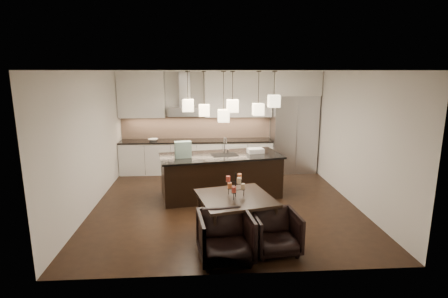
{
  "coord_description": "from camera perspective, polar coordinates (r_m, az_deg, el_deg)",
  "views": [
    {
      "loc": [
        -0.47,
        -7.15,
        2.78
      ],
      "look_at": [
        0.0,
        0.2,
        1.15
      ],
      "focal_mm": 28.0,
      "sensor_mm": 36.0,
      "label": 1
    }
  ],
  "objects": [
    {
      "name": "upper_cab_left",
      "position": [
        9.87,
        -13.33,
        8.64
      ],
      "size": [
        1.25,
        0.35,
        1.25
      ],
      "primitive_type": "cube",
      "color": "silver",
      "rests_on": "wall_back"
    },
    {
      "name": "wall_right",
      "position": [
        7.96,
        20.34,
        1.72
      ],
      "size": [
        0.02,
        5.5,
        2.8
      ],
      "primitive_type": "cube",
      "color": "silver",
      "rests_on": "ground"
    },
    {
      "name": "candle_c",
      "position": [
        5.8,
        1.62,
        -6.65
      ],
      "size": [
        0.09,
        0.09,
        0.09
      ],
      "primitive_type": "cylinder",
      "rotation": [
        0.0,
        0.0,
        0.24
      ],
      "color": "#B13628",
      "rests_on": "candelabra"
    },
    {
      "name": "wall_front",
      "position": [
        4.62,
        2.37,
        -4.9
      ],
      "size": [
        5.5,
        0.02,
        2.8
      ],
      "primitive_type": "cube",
      "color": "silver",
      "rests_on": "ground"
    },
    {
      "name": "countertop",
      "position": [
        9.76,
        -4.51,
        1.34
      ],
      "size": [
        4.21,
        0.66,
        0.04
      ],
      "primitive_type": "cube",
      "color": "black",
      "rests_on": "lower_cabinets"
    },
    {
      "name": "dining_table",
      "position": [
        6.11,
        1.84,
        -10.91
      ],
      "size": [
        1.43,
        1.43,
        0.71
      ],
      "primitive_type": null,
      "rotation": [
        0.0,
        0.0,
        0.24
      ],
      "color": "black",
      "rests_on": "floor"
    },
    {
      "name": "wall_back",
      "position": [
        10.01,
        -0.94,
        4.56
      ],
      "size": [
        5.5,
        0.02,
        2.8
      ],
      "primitive_type": "cube",
      "color": "silver",
      "rests_on": "ground"
    },
    {
      "name": "fridge_panel",
      "position": [
        9.87,
        11.62,
        10.47
      ],
      "size": [
        1.26,
        0.72,
        0.65
      ],
      "primitive_type": "cube",
      "color": "silver",
      "rests_on": "refrigerator"
    },
    {
      "name": "lower_cabinets",
      "position": [
        9.86,
        -4.46,
        -1.28
      ],
      "size": [
        4.21,
        0.62,
        0.88
      ],
      "primitive_type": "cube",
      "color": "silver",
      "rests_on": "floor"
    },
    {
      "name": "tote_bag",
      "position": [
        7.6,
        -6.71,
        -0.08
      ],
      "size": [
        0.38,
        0.25,
        0.35
      ],
      "primitive_type": "cube",
      "rotation": [
        0.0,
        0.0,
        0.18
      ],
      "color": "#266646",
      "rests_on": "island_top"
    },
    {
      "name": "candle_a",
      "position": [
        5.96,
        3.09,
        -6.11
      ],
      "size": [
        0.09,
        0.09,
        0.09
      ],
      "primitive_type": "cylinder",
      "rotation": [
        0.0,
        0.0,
        0.24
      ],
      "color": "beige",
      "rests_on": "candelabra"
    },
    {
      "name": "pendant_b",
      "position": [
        8.06,
        -3.25,
        6.32
      ],
      "size": [
        0.24,
        0.24,
        0.26
      ],
      "primitive_type": "cube",
      "color": "beige",
      "rests_on": "ceiling"
    },
    {
      "name": "upper_cab_right",
      "position": [
        9.79,
        2.37,
        8.93
      ],
      "size": [
        1.85,
        0.35,
        1.25
      ],
      "primitive_type": "cube",
      "color": "silver",
      "rests_on": "wall_back"
    },
    {
      "name": "ceiling",
      "position": [
        7.16,
        0.11,
        12.73
      ],
      "size": [
        5.5,
        5.5,
        0.02
      ],
      "primitive_type": "cube",
      "color": "white",
      "rests_on": "wall_back"
    },
    {
      "name": "pendant_a",
      "position": [
        7.71,
        -5.88,
        7.09
      ],
      "size": [
        0.24,
        0.24,
        0.26
      ],
      "primitive_type": "cube",
      "color": "beige",
      "rests_on": "ceiling"
    },
    {
      "name": "hood_canopy",
      "position": [
        9.69,
        -6.37,
        6.13
      ],
      "size": [
        0.9,
        0.52,
        0.24
      ],
      "primitive_type": "cube",
      "color": "#B7B7BA",
      "rests_on": "wall_back"
    },
    {
      "name": "wall_left",
      "position": [
        7.63,
        -21.07,
        1.22
      ],
      "size": [
        0.02,
        5.5,
        2.8
      ],
      "primitive_type": "cube",
      "color": "silver",
      "rests_on": "ground"
    },
    {
      "name": "armchair_right",
      "position": [
        5.67,
        8.4,
        -13.3
      ],
      "size": [
        0.77,
        0.79,
        0.65
      ],
      "primitive_type": "imported",
      "rotation": [
        0.0,
        0.0,
        0.11
      ],
      "color": "black",
      "rests_on": "floor"
    },
    {
      "name": "candle_f",
      "position": [
        5.77,
        2.47,
        -5.17
      ],
      "size": [
        0.09,
        0.09,
        0.09
      ],
      "primitive_type": "cylinder",
      "rotation": [
        0.0,
        0.0,
        0.24
      ],
      "color": "beige",
      "rests_on": "candelabra"
    },
    {
      "name": "pendant_e",
      "position": [
        7.7,
        8.15,
        7.75
      ],
      "size": [
        0.24,
        0.24,
        0.26
      ],
      "primitive_type": "cube",
      "color": "beige",
      "rests_on": "ceiling"
    },
    {
      "name": "candle_e",
      "position": [
        5.85,
        0.68,
        -4.89
      ],
      "size": [
        0.09,
        0.09,
        0.09
      ],
      "primitive_type": "cylinder",
      "rotation": [
        0.0,
        0.0,
        0.24
      ],
      "color": "#B13628",
      "rests_on": "candelabra"
    },
    {
      "name": "island_body",
      "position": [
        7.95,
        -0.51,
        -4.48
      ],
      "size": [
        2.75,
        1.49,
        0.92
      ],
      "primitive_type": "cube",
      "rotation": [
        0.0,
        0.0,
        0.18
      ],
      "color": "black",
      "rests_on": "floor"
    },
    {
      "name": "island_top",
      "position": [
        7.83,
        -0.52,
        -1.12
      ],
      "size": [
        2.85,
        1.59,
        0.04
      ],
      "primitive_type": "cube",
      "rotation": [
        0.0,
        0.0,
        0.18
      ],
      "color": "black",
      "rests_on": "island_body"
    },
    {
      "name": "fruit_bowl",
      "position": [
        9.79,
        -11.5,
        1.47
      ],
      "size": [
        0.28,
        0.28,
        0.06
      ],
      "primitive_type": "imported",
      "rotation": [
        0.0,
        0.0,
        -0.08
      ],
      "color": "silver",
      "rests_on": "countertop"
    },
    {
      "name": "pendant_f",
      "position": [
        7.54,
        -0.08,
        5.45
      ],
      "size": [
        0.24,
        0.24,
        0.26
      ],
      "primitive_type": "cube",
      "color": "beige",
      "rests_on": "ceiling"
    },
    {
      "name": "refrigerator",
      "position": [
        10.01,
        11.27,
        2.44
      ],
      "size": [
        1.2,
        0.72,
        2.15
      ],
      "primitive_type": "cube",
      "color": "#B7B7BA",
      "rests_on": "floor"
    },
    {
      "name": "candle_d",
      "position": [
        5.98,
        2.57,
        -4.51
      ],
      "size": [
        0.09,
        0.09,
        0.09
      ],
      "primitive_type": "cylinder",
      "rotation": [
        0.0,
        0.0,
        0.24
      ],
      "color": "orange",
      "rests_on": "candelabra"
    },
    {
      "name": "pendant_c",
      "position": [
        7.52,
        1.4,
        7.04
      ],
      "size": [
        0.24,
        0.24,
        0.26
      ],
      "primitive_type": "cube",
      "color": "beige",
      "rests_on": "ceiling"
    },
    {
      "name": "backsplash",
      "position": [
        10.0,
        -4.52,
        3.56
      ],
      "size": [
        4.21,
        0.02,
        0.63
      ],
      "primitive_type": "cube",
      "color": "#D2A78B",
      "rests_on": "countertop"
    },
    {
      "name": "floor",
      "position": [
        7.69,
        0.1,
        -8.8
      ],
      "size": [
        5.5,
        5.5,
        0.02
      ],
      "primitive_type": "cube",
      "color": "black",
      "rests_on": "ground"
    },
    {
      "name": "food_container",
      "position": [
        8.04,
        5.15,
        -0.27
      ],
      "size": [
        0.39,
        0.31,
        0.1
      ],
      "primitive_type": "cube",
      "rotation": [
        0.0,
        0.0,
        0.18
      ],
      "color": "silver",
      "rests_on": "island_top"
    },
    {
      "name": "hood_chimney",
      "position": [
        9.76,
        -6.43,
        9.71
      ],
      "size": [
        0.3,
        0.28,
        0.96
      ],
      "primitive_type": "cube",
      "color": "#B7B7BA",
      "rests_on": "hood_canopy"
    },
    {
      "name": "candle_b",
      "position": [
        6.0,
        0.92,
        -5.97
      ],
      "size": [
        0.09,
        0.09,
        0.09
      ],
      "primitive_type": "cylinder",
      "rotation": [
        0.0,
        0.0,
        0.24
      ],
      "color": "orange",
      "rests_on": "candelabra"
    },
    {
      "name": "pendant_d",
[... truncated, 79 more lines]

